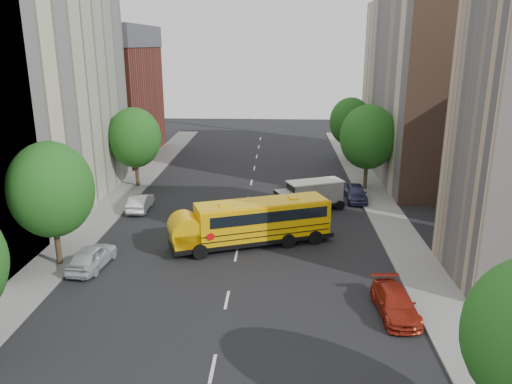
# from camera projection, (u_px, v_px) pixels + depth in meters

# --- Properties ---
(ground) EXTENTS (120.00, 120.00, 0.00)m
(ground) POSITION_uv_depth(u_px,v_px,m) (239.00, 244.00, 34.85)
(ground) COLOR black
(ground) RESTS_ON ground
(sidewalk_left) EXTENTS (3.00, 80.00, 0.12)m
(sidewalk_left) POSITION_uv_depth(u_px,v_px,m) (101.00, 216.00, 40.14)
(sidewalk_left) COLOR slate
(sidewalk_left) RESTS_ON ground
(sidewalk_right) EXTENTS (3.00, 80.00, 0.12)m
(sidewalk_right) POSITION_uv_depth(u_px,v_px,m) (390.00, 221.00, 39.11)
(sidewalk_right) COLOR slate
(sidewalk_right) RESTS_ON ground
(lane_markings) EXTENTS (0.15, 64.00, 0.01)m
(lane_markings) POSITION_uv_depth(u_px,v_px,m) (248.00, 200.00, 44.42)
(lane_markings) COLOR silver
(lane_markings) RESTS_ON ground
(building_left_cream) EXTENTS (10.00, 26.00, 20.00)m
(building_left_cream) POSITION_uv_depth(u_px,v_px,m) (12.00, 90.00, 38.54)
(building_left_cream) COLOR #BDB998
(building_left_cream) RESTS_ON ground
(building_left_redbrick) EXTENTS (10.00, 15.00, 13.00)m
(building_left_redbrick) POSITION_uv_depth(u_px,v_px,m) (109.00, 103.00, 60.60)
(building_left_redbrick) COLOR maroon
(building_left_redbrick) RESTS_ON ground
(building_right_far) EXTENTS (10.00, 22.00, 18.00)m
(building_right_far) POSITION_uv_depth(u_px,v_px,m) (430.00, 89.00, 50.62)
(building_right_far) COLOR beige
(building_right_far) RESTS_ON ground
(building_right_sidewall) EXTENTS (10.10, 0.30, 18.00)m
(building_right_sidewall) POSITION_uv_depth(u_px,v_px,m) (469.00, 101.00, 40.09)
(building_right_sidewall) COLOR brown
(building_right_sidewall) RESTS_ON ground
(street_tree_1) EXTENTS (5.12, 5.12, 7.90)m
(street_tree_1) POSITION_uv_depth(u_px,v_px,m) (51.00, 190.00, 30.10)
(street_tree_1) COLOR #38281C
(street_tree_1) RESTS_ON ground
(street_tree_2) EXTENTS (4.99, 4.99, 7.71)m
(street_tree_2) POSITION_uv_depth(u_px,v_px,m) (135.00, 138.00, 47.36)
(street_tree_2) COLOR #38281C
(street_tree_2) RESTS_ON ground
(street_tree_4) EXTENTS (5.25, 5.25, 8.10)m
(street_tree_4) POSITION_uv_depth(u_px,v_px,m) (368.00, 137.00, 46.31)
(street_tree_4) COLOR #38281C
(street_tree_4) RESTS_ON ground
(street_tree_5) EXTENTS (4.86, 4.86, 7.51)m
(street_tree_5) POSITION_uv_depth(u_px,v_px,m) (350.00, 122.00, 57.90)
(street_tree_5) COLOR #38281C
(street_tree_5) RESTS_ON ground
(school_bus) EXTENTS (11.43, 6.34, 3.18)m
(school_bus) POSITION_uv_depth(u_px,v_px,m) (251.00, 221.00, 34.09)
(school_bus) COLOR black
(school_bus) RESTS_ON ground
(safari_truck) EXTENTS (6.04, 3.96, 2.45)m
(safari_truck) POSITION_uv_depth(u_px,v_px,m) (310.00, 195.00, 41.68)
(safari_truck) COLOR black
(safari_truck) RESTS_ON ground
(parked_car_0) EXTENTS (2.19, 4.55, 1.50)m
(parked_car_0) POSITION_uv_depth(u_px,v_px,m) (92.00, 257.00, 30.91)
(parked_car_0) COLOR silver
(parked_car_0) RESTS_ON ground
(parked_car_1) EXTENTS (1.61, 4.23, 1.38)m
(parked_car_1) POSITION_uv_depth(u_px,v_px,m) (140.00, 202.00, 41.67)
(parked_car_1) COLOR silver
(parked_car_1) RESTS_ON ground
(parked_car_3) EXTENTS (2.11, 4.59, 1.30)m
(parked_car_3) POSITION_uv_depth(u_px,v_px,m) (395.00, 303.00, 25.58)
(parked_car_3) COLOR maroon
(parked_car_3) RESTS_ON ground
(parked_car_4) EXTENTS (1.78, 4.32, 1.47)m
(parked_car_4) POSITION_uv_depth(u_px,v_px,m) (356.00, 193.00, 44.17)
(parked_car_4) COLOR #323257
(parked_car_4) RESTS_ON ground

